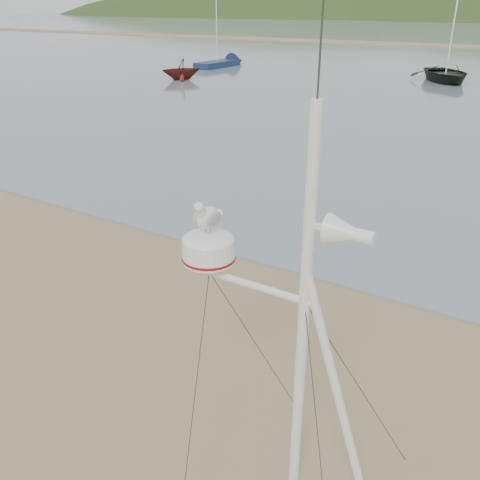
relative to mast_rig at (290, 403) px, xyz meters
The scene contains 5 objects.
ground 3.75m from the mast_rig, behind, with size 560.00×560.00×0.00m, color #907653.
mast_rig is the anchor object (origin of this frame).
boat_dark 35.76m from the mast_rig, 99.18° to the left, with size 3.81×1.11×5.34m, color black.
boat_red 34.42m from the mast_rig, 129.87° to the left, with size 2.35×1.43×2.72m, color #5A1914.
sailboat_blue_near 43.49m from the mast_rig, 124.06° to the left, with size 1.66×6.39×6.35m.
Camera 1 is at (5.16, -4.27, 4.96)m, focal length 38.00 mm.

